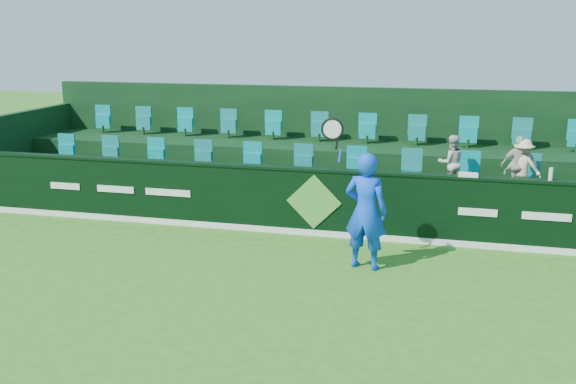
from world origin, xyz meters
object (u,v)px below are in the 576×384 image
(spectator_right, at_px, (523,167))
(towel, at_px, (468,175))
(drinks_bottle, at_px, (551,174))
(spectator_left, at_px, (451,163))
(spectator_middle, at_px, (519,165))
(tennis_player, at_px, (365,210))

(spectator_right, relative_size, towel, 3.12)
(towel, distance_m, drinks_bottle, 1.43)
(spectator_left, relative_size, towel, 3.20)
(spectator_right, distance_m, towel, 1.55)
(spectator_middle, bearing_deg, drinks_bottle, 106.90)
(towel, relative_size, drinks_bottle, 1.52)
(tennis_player, xyz_separation_m, spectator_right, (2.76, 2.74, 0.33))
(spectator_right, bearing_deg, drinks_bottle, 125.82)
(spectator_middle, relative_size, towel, 3.27)
(tennis_player, xyz_separation_m, drinks_bottle, (3.12, 1.62, 0.45))
(towel, bearing_deg, drinks_bottle, 0.00)
(spectator_right, xyz_separation_m, drinks_bottle, (0.36, -1.12, 0.11))
(spectator_right, distance_m, drinks_bottle, 1.18)
(spectator_right, height_order, towel, spectator_right)
(tennis_player, bearing_deg, drinks_bottle, 27.45)
(spectator_left, xyz_separation_m, towel, (0.31, -1.12, 0.01))
(tennis_player, relative_size, towel, 7.38)
(spectator_right, bearing_deg, towel, 64.39)
(spectator_middle, distance_m, spectator_right, 0.08)
(spectator_left, height_order, drinks_bottle, spectator_left)
(spectator_left, bearing_deg, spectator_right, 161.68)
(spectator_middle, distance_m, towel, 1.50)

